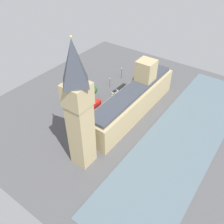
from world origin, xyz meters
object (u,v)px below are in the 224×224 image
object	(u,v)px
car_silver_midblock	(115,92)
plane_tree_far_end	(93,90)
double_decker_bus_leading	(93,107)
car_yellow_cab_near_tower	(126,87)
street_lamp_slot_10	(122,71)
parliament_building	(134,99)
plane_tree_kerbside	(85,93)
street_lamp_corner	(110,81)
pedestrian_by_river_gate	(108,114)
clock_tower	(79,108)
car_blue_trailing	(80,126)
pedestrian_opposite_hall	(123,101)
car_dark_green_under_trees	(112,100)

from	to	relation	value
car_silver_midblock	plane_tree_far_end	size ratio (longest dim) A/B	0.57
double_decker_bus_leading	car_yellow_cab_near_tower	bearing A→B (deg)	-91.72
car_silver_midblock	street_lamp_slot_10	world-z (taller)	street_lamp_slot_10
double_decker_bus_leading	parliament_building	bearing A→B (deg)	-142.21
plane_tree_kerbside	street_lamp_corner	xyz separation A→B (m)	(0.16, -21.39, -2.93)
street_lamp_slot_10	pedestrian_by_river_gate	bearing A→B (deg)	113.78
clock_tower	double_decker_bus_leading	distance (m)	40.31
pedestrian_by_river_gate	parliament_building	bearing A→B (deg)	-65.45
car_blue_trailing	pedestrian_opposite_hall	distance (m)	29.21
clock_tower	car_silver_midblock	world-z (taller)	clock_tower
car_dark_green_under_trees	pedestrian_by_river_gate	distance (m)	11.60
street_lamp_corner	car_yellow_cab_near_tower	bearing A→B (deg)	-155.13
parliament_building	street_lamp_corner	xyz separation A→B (m)	(23.73, -11.83, -3.56)
clock_tower	plane_tree_far_end	xyz separation A→B (m)	(24.47, -35.62, -21.30)
plane_tree_far_end	pedestrian_by_river_gate	bearing A→B (deg)	156.81
car_dark_green_under_trees	car_yellow_cab_near_tower	bearing A→B (deg)	-82.78
car_dark_green_under_trees	double_decker_bus_leading	size ratio (longest dim) A/B	0.43
double_decker_bus_leading	plane_tree_far_end	distance (m)	11.54
clock_tower	street_lamp_corner	xyz separation A→B (m)	(24.22, -50.85, -22.80)
parliament_building	street_lamp_slot_10	xyz separation A→B (m)	(23.89, -24.24, -2.98)
double_decker_bus_leading	pedestrian_by_river_gate	bearing A→B (deg)	-162.56
pedestrian_opposite_hall	plane_tree_far_end	world-z (taller)	plane_tree_far_end
pedestrian_opposite_hall	plane_tree_kerbside	bearing A→B (deg)	92.49
car_silver_midblock	pedestrian_opposite_hall	xyz separation A→B (m)	(-8.44, 4.29, -0.18)
car_yellow_cab_near_tower	street_lamp_slot_10	xyz separation A→B (m)	(8.93, -8.34, 3.87)
pedestrian_by_river_gate	street_lamp_corner	bearing A→B (deg)	10.87
car_yellow_cab_near_tower	pedestrian_by_river_gate	world-z (taller)	car_yellow_cab_near_tower
car_yellow_cab_near_tower	plane_tree_kerbside	xyz separation A→B (m)	(8.61, 25.46, 6.21)
parliament_building	car_dark_green_under_trees	world-z (taller)	parliament_building
plane_tree_far_end	plane_tree_kerbside	bearing A→B (deg)	93.81
car_yellow_cab_near_tower	car_dark_green_under_trees	distance (m)	15.32
plane_tree_kerbside	clock_tower	bearing A→B (deg)	129.24
parliament_building	car_blue_trailing	size ratio (longest dim) A/B	12.55
street_lamp_slot_10	pedestrian_opposite_hall	bearing A→B (deg)	126.03
double_decker_bus_leading	plane_tree_far_end	xyz separation A→B (m)	(7.00, -8.65, 3.04)
car_blue_trailing	street_lamp_slot_10	xyz separation A→B (m)	(9.95, -49.23, 3.86)
clock_tower	car_yellow_cab_near_tower	bearing A→B (deg)	-74.29
car_silver_midblock	pedestrian_by_river_gate	distance (m)	19.92
plane_tree_far_end	street_lamp_slot_10	world-z (taller)	plane_tree_far_end
car_yellow_cab_near_tower	car_silver_midblock	size ratio (longest dim) A/B	1.06
clock_tower	car_blue_trailing	world-z (taller)	clock_tower
parliament_building	car_blue_trailing	xyz separation A→B (m)	(13.94, 25.00, -6.84)
car_yellow_cab_near_tower	car_blue_trailing	size ratio (longest dim) A/B	0.97
parliament_building	car_yellow_cab_near_tower	distance (m)	22.87
car_silver_midblock	plane_tree_kerbside	world-z (taller)	plane_tree_kerbside
car_yellow_cab_near_tower	pedestrian_by_river_gate	bearing A→B (deg)	104.06
street_lamp_corner	car_dark_green_under_trees	bearing A→B (deg)	131.43
car_silver_midblock	street_lamp_corner	world-z (taller)	street_lamp_corner
plane_tree_far_end	street_lamp_corner	size ratio (longest dim) A/B	1.34
parliament_building	double_decker_bus_leading	bearing A→B (deg)	35.36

